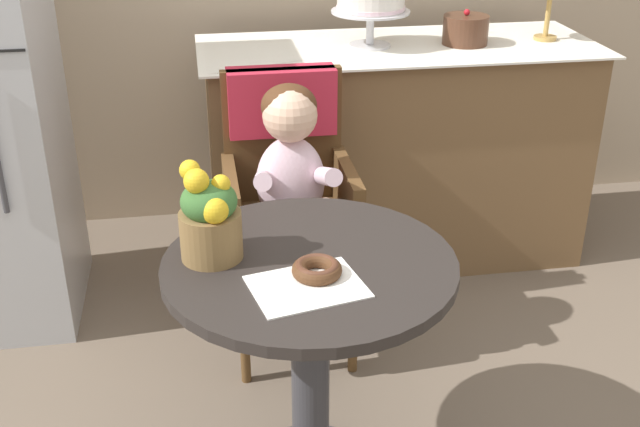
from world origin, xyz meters
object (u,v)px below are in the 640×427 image
Objects in this scene: donut_front at (317,269)px; seated_child at (292,176)px; wicker_chair at (286,168)px; round_layer_cake at (465,30)px; flower_vase at (210,216)px; cafe_table at (310,333)px.

seated_child is at bearing 87.43° from donut_front.
wicker_chair reaches higher than donut_front.
seated_child is (-0.00, -0.16, 0.04)m from wicker_chair.
seated_child is 1.06m from round_layer_cake.
flower_vase is at bearing -130.29° from round_layer_cake.
round_layer_cake is (0.80, 1.35, 0.22)m from donut_front.
seated_child is 2.99× the size of flower_vase.
seated_child is 4.13× the size of round_layer_cake.
donut_front is 0.29m from flower_vase.
round_layer_cake is at bearing 49.71° from flower_vase.
donut_front is at bearing -120.58° from round_layer_cake.
donut_front is at bearing -92.93° from wicker_chair.
wicker_chair is at bearing 87.90° from donut_front.
seated_child reaches higher than donut_front.
round_layer_cake reaches higher than seated_child.
flower_vase is at bearing 166.50° from cafe_table.
seated_child is (0.04, 0.61, 0.17)m from cafe_table.
wicker_chair is (0.04, 0.77, 0.13)m from cafe_table.
round_layer_cake is (0.81, 1.28, 0.45)m from cafe_table.
cafe_table is 4.09× the size of round_layer_cake.
cafe_table is 6.10× the size of donut_front.
cafe_table is 0.63m from seated_child.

